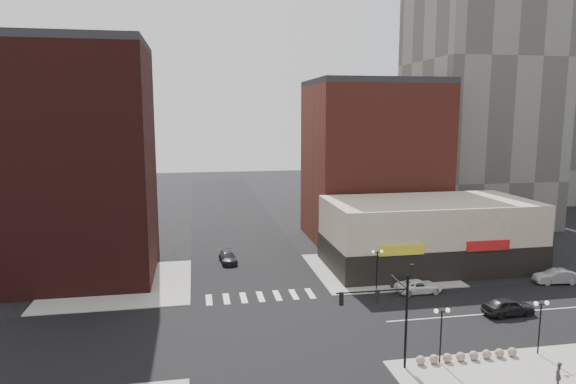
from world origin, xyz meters
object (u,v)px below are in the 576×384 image
object	(u,v)px
white_suv	(419,286)
dark_sedan_north	(228,257)
silver_sedan	(556,277)
traffic_signal	(392,302)
street_lamp_ne	(377,259)
street_lamp_se_a	(442,322)
pedestrian	(558,374)
street_lamp_se_b	(541,314)
dark_sedan_east	(508,307)

from	to	relation	value
white_suv	dark_sedan_north	xyz separation A→B (m)	(-18.53, 14.17, 0.00)
white_suv	silver_sedan	distance (m)	15.73
traffic_signal	street_lamp_ne	size ratio (longest dim) A/B	1.87
dark_sedan_north	street_lamp_se_a	bearing A→B (deg)	-69.48
street_lamp_ne	pedestrian	bearing A→B (deg)	-75.29
street_lamp_se_b	silver_sedan	size ratio (longest dim) A/B	0.90
street_lamp_ne	traffic_signal	bearing A→B (deg)	-106.75
street_lamp_ne	dark_sedan_north	distance (m)	19.43
traffic_signal	street_lamp_se_b	xyz separation A→B (m)	(11.76, -0.17, -1.67)
white_suv	street_lamp_ne	bearing A→B (deg)	68.50
street_lamp_ne	white_suv	xyz separation A→B (m)	(4.03, -1.50, -2.63)
street_lamp_se_b	dark_sedan_east	bearing A→B (deg)	71.89
street_lamp_ne	dark_sedan_east	xyz separation A→B (m)	(9.45, -8.51, -2.48)
street_lamp_ne	pedestrian	xyz separation A→B (m)	(5.33, -20.30, -2.36)
dark_sedan_east	silver_sedan	bearing A→B (deg)	-58.66
dark_sedan_north	street_lamp_se_b	bearing A→B (deg)	-57.82
dark_sedan_north	silver_sedan	bearing A→B (deg)	-27.16
traffic_signal	dark_sedan_north	xyz separation A→B (m)	(-9.74, 28.50, -4.30)
dark_sedan_east	traffic_signal	bearing A→B (deg)	114.40
white_suv	pedestrian	bearing A→B (deg)	-177.10
street_lamp_se_b	pedestrian	distance (m)	5.19
traffic_signal	street_lamp_se_b	bearing A→B (deg)	-0.82
silver_sedan	pedestrian	bearing A→B (deg)	-30.78
dark_sedan_east	pedestrian	bearing A→B (deg)	157.89
white_suv	dark_sedan_east	bearing A→B (deg)	-143.33
street_lamp_se_b	silver_sedan	world-z (taller)	street_lamp_se_b
street_lamp_se_a	dark_sedan_east	xyz separation A→B (m)	(10.45, 7.49, -2.48)
street_lamp_se_a	silver_sedan	size ratio (longest dim) A/B	0.90
silver_sedan	pedestrian	distance (m)	23.70
street_lamp_ne	dark_sedan_east	size ratio (longest dim) A/B	0.88
street_lamp_se_a	dark_sedan_east	world-z (taller)	street_lamp_se_a
silver_sedan	white_suv	bearing A→B (deg)	-83.28
street_lamp_se_a	traffic_signal	bearing A→B (deg)	177.43
street_lamp_se_b	white_suv	size ratio (longest dim) A/B	0.88
white_suv	dark_sedan_east	distance (m)	8.86
street_lamp_ne	silver_sedan	size ratio (longest dim) A/B	0.90
white_suv	pedestrian	distance (m)	18.85
traffic_signal	pedestrian	world-z (taller)	traffic_signal
silver_sedan	pedestrian	world-z (taller)	pedestrian
traffic_signal	dark_sedan_east	world-z (taller)	traffic_signal
street_lamp_se_b	pedestrian	size ratio (longest dim) A/B	2.58
white_suv	dark_sedan_north	bearing A→B (deg)	51.53
dark_sedan_east	street_lamp_se_b	bearing A→B (deg)	159.03
street_lamp_se_a	dark_sedan_north	xyz separation A→B (m)	(-13.50, 28.67, -2.63)
street_lamp_se_b	dark_sedan_north	world-z (taller)	street_lamp_se_b
street_lamp_se_b	pedestrian	bearing A→B (deg)	-111.20
street_lamp_se_a	street_lamp_se_b	xyz separation A→B (m)	(8.00, 0.00, 0.00)
dark_sedan_north	pedestrian	bearing A→B (deg)	-63.67
silver_sedan	dark_sedan_north	xyz separation A→B (m)	(-34.26, 14.17, -0.10)
white_suv	silver_sedan	size ratio (longest dim) A/B	1.02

